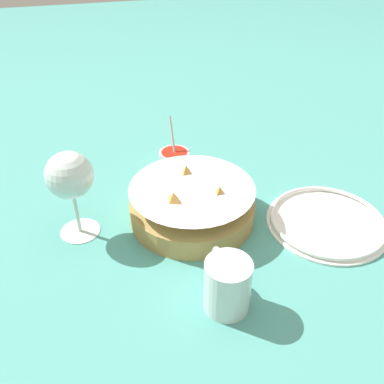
# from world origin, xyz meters

# --- Properties ---
(ground_plane) EXTENTS (4.00, 4.00, 0.00)m
(ground_plane) POSITION_xyz_m (0.00, 0.00, 0.00)
(ground_plane) COLOR teal
(food_basket) EXTENTS (0.24, 0.24, 0.09)m
(food_basket) POSITION_xyz_m (0.01, -0.01, 0.03)
(food_basket) COLOR #B2894C
(food_basket) RESTS_ON ground_plane
(sauce_cup) EXTENTS (0.08, 0.07, 0.11)m
(sauce_cup) POSITION_xyz_m (0.21, -0.02, 0.02)
(sauce_cup) COLOR #B7B7BC
(sauce_cup) RESTS_ON ground_plane
(wine_glass) EXTENTS (0.09, 0.09, 0.17)m
(wine_glass) POSITION_xyz_m (0.02, 0.20, 0.12)
(wine_glass) COLOR silver
(wine_glass) RESTS_ON ground_plane
(beer_mug) EXTENTS (0.11, 0.07, 0.09)m
(beer_mug) POSITION_xyz_m (-0.21, -0.01, 0.04)
(beer_mug) COLOR silver
(beer_mug) RESTS_ON ground_plane
(side_plate) EXTENTS (0.23, 0.23, 0.01)m
(side_plate) POSITION_xyz_m (-0.08, -0.26, 0.01)
(side_plate) COLOR white
(side_plate) RESTS_ON ground_plane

